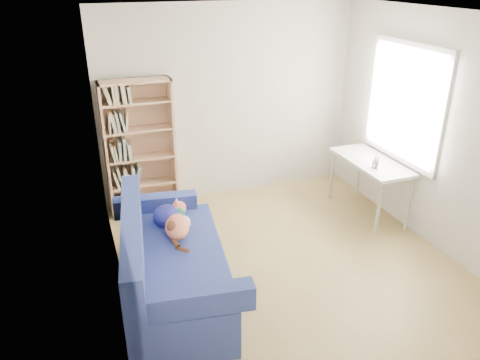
% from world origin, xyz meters
% --- Properties ---
extents(ground, '(4.00, 4.00, 0.00)m').
position_xyz_m(ground, '(0.00, 0.00, 0.00)').
color(ground, '#9A7F45').
rests_on(ground, ground).
extents(room_shell, '(3.54, 4.04, 2.62)m').
position_xyz_m(room_shell, '(0.10, 0.03, 1.64)').
color(room_shell, silver).
rests_on(room_shell, ground).
extents(sofa, '(1.16, 2.03, 0.94)m').
position_xyz_m(sofa, '(-1.32, -0.05, 0.35)').
color(sofa, navy).
rests_on(sofa, ground).
extents(bookshelf, '(0.87, 0.27, 1.75)m').
position_xyz_m(bookshelf, '(-1.26, 1.85, 0.81)').
color(bookshelf, tan).
rests_on(bookshelf, ground).
extents(desk, '(0.54, 1.17, 0.75)m').
position_xyz_m(desk, '(1.46, 0.75, 0.67)').
color(desk, white).
rests_on(desk, ground).
extents(pen_cup, '(0.08, 0.08, 0.16)m').
position_xyz_m(pen_cup, '(1.36, 0.53, 0.81)').
color(pen_cup, white).
rests_on(pen_cup, desk).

